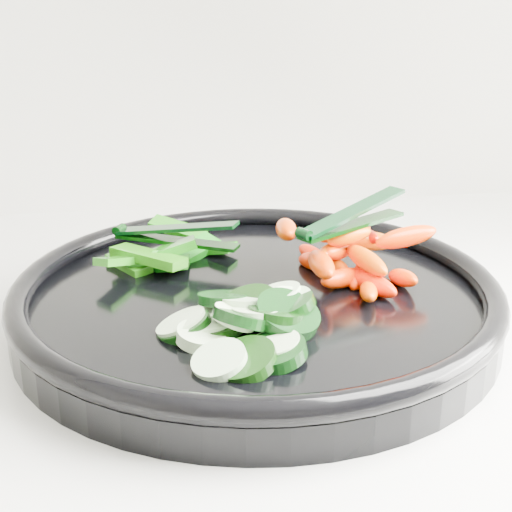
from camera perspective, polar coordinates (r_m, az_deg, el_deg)
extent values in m
cube|color=silver|center=(0.61, 6.56, -4.76)|extent=(2.02, 0.62, 0.03)
cylinder|color=black|center=(0.56, 0.00, -4.09)|extent=(0.44, 0.44, 0.02)
torus|color=black|center=(0.55, 0.00, -2.34)|extent=(0.44, 0.44, 0.02)
cylinder|color=black|center=(0.45, -0.91, -8.41)|extent=(0.06, 0.06, 0.03)
cylinder|color=beige|center=(0.44, -2.91, -8.46)|extent=(0.05, 0.05, 0.02)
cylinder|color=black|center=(0.46, 1.38, -7.75)|extent=(0.06, 0.06, 0.02)
cylinder|color=beige|center=(0.46, 1.46, -7.32)|extent=(0.05, 0.05, 0.02)
cylinder|color=black|center=(0.51, -3.08, -4.61)|extent=(0.05, 0.05, 0.02)
cylinder|color=beige|center=(0.50, -3.93, -4.79)|extent=(0.04, 0.04, 0.02)
cylinder|color=black|center=(0.49, -3.06, -5.71)|extent=(0.05, 0.05, 0.01)
cylinder|color=#E7FAC8|center=(0.49, -3.63, -5.57)|extent=(0.05, 0.05, 0.01)
cylinder|color=black|center=(0.48, -3.57, -6.16)|extent=(0.05, 0.05, 0.01)
cylinder|color=#D0EBBC|center=(0.48, -4.43, -6.43)|extent=(0.05, 0.05, 0.02)
cylinder|color=black|center=(0.49, -5.70, -5.75)|extent=(0.05, 0.05, 0.02)
cylinder|color=beige|center=(0.49, -5.89, -5.56)|extent=(0.05, 0.05, 0.02)
cylinder|color=black|center=(0.50, 2.69, -4.03)|extent=(0.05, 0.05, 0.02)
cylinder|color=beige|center=(0.50, 2.92, -3.75)|extent=(0.04, 0.04, 0.02)
cylinder|color=black|center=(0.51, -2.65, -3.42)|extent=(0.04, 0.05, 0.02)
cylinder|color=beige|center=(0.50, -1.06, -3.80)|extent=(0.04, 0.04, 0.02)
cylinder|color=black|center=(0.48, -1.18, -4.97)|extent=(0.05, 0.05, 0.03)
cylinder|color=#DDF4C3|center=(0.48, -1.72, -4.90)|extent=(0.04, 0.04, 0.02)
cylinder|color=black|center=(0.48, 2.52, -4.68)|extent=(0.06, 0.05, 0.03)
cylinder|color=#DFFAC8|center=(0.49, 2.60, -4.01)|extent=(0.04, 0.04, 0.03)
cylinder|color=black|center=(0.50, -0.56, -3.89)|extent=(0.06, 0.06, 0.02)
cylinder|color=beige|center=(0.51, 1.70, -3.29)|extent=(0.04, 0.04, 0.02)
cylinder|color=black|center=(0.48, 1.59, -4.66)|extent=(0.05, 0.05, 0.02)
cylinder|color=beige|center=(0.48, -0.08, -4.72)|extent=(0.04, 0.04, 0.02)
ellipsoid|color=#EF3900|center=(0.58, 8.58, -1.31)|extent=(0.04, 0.05, 0.03)
ellipsoid|color=red|center=(0.56, 7.01, -1.76)|extent=(0.05, 0.04, 0.02)
ellipsoid|color=#F01A00|center=(0.56, 9.38, -2.20)|extent=(0.04, 0.05, 0.02)
ellipsoid|color=red|center=(0.60, 4.98, -0.44)|extent=(0.04, 0.05, 0.03)
ellipsoid|color=red|center=(0.57, 11.66, -1.72)|extent=(0.02, 0.04, 0.02)
ellipsoid|color=#E35900|center=(0.59, 6.23, -0.81)|extent=(0.03, 0.04, 0.02)
ellipsoid|color=#DE3300|center=(0.54, 8.99, -2.84)|extent=(0.02, 0.04, 0.02)
ellipsoid|color=#FF2E00|center=(0.61, 4.64, 0.06)|extent=(0.03, 0.04, 0.02)
ellipsoid|color=#F45400|center=(0.55, 5.24, -0.66)|extent=(0.02, 0.06, 0.02)
ellipsoid|color=red|center=(0.62, 8.80, 1.53)|extent=(0.02, 0.05, 0.03)
ellipsoid|color=#E03F00|center=(0.58, 5.86, 0.30)|extent=(0.03, 0.04, 0.02)
ellipsoid|color=#DD3D00|center=(0.56, 8.83, -0.34)|extent=(0.03, 0.06, 0.02)
ellipsoid|color=#FC4500|center=(0.58, 6.59, 0.40)|extent=(0.04, 0.04, 0.02)
ellipsoid|color=#FF6300|center=(0.61, 8.80, 1.22)|extent=(0.06, 0.02, 0.02)
ellipsoid|color=#E53F00|center=(0.58, 7.00, 1.88)|extent=(0.05, 0.02, 0.03)
ellipsoid|color=#EC3E00|center=(0.58, 2.43, 2.15)|extent=(0.02, 0.05, 0.02)
ellipsoid|color=#FF6600|center=(0.57, 7.47, 1.60)|extent=(0.04, 0.03, 0.02)
ellipsoid|color=#F84800|center=(0.58, 11.93, 1.51)|extent=(0.06, 0.03, 0.02)
cube|color=#09670B|center=(0.61, -6.13, -0.38)|extent=(0.02, 0.05, 0.02)
cube|color=#15730B|center=(0.61, -6.40, -0.20)|extent=(0.03, 0.06, 0.02)
cube|color=#09600B|center=(0.64, -3.92, 0.57)|extent=(0.05, 0.05, 0.02)
cube|color=#0D6609|center=(0.62, -5.75, -0.01)|extent=(0.07, 0.06, 0.03)
cube|color=#1F6609|center=(0.61, -10.13, -0.58)|extent=(0.04, 0.05, 0.01)
cube|color=#206C0A|center=(0.63, -8.96, 0.10)|extent=(0.05, 0.07, 0.03)
cube|color=#206D0A|center=(0.60, -7.56, 0.26)|extent=(0.06, 0.02, 0.03)
cube|color=#116809|center=(0.59, -10.89, -0.39)|extent=(0.04, 0.04, 0.02)
cube|color=#1E6809|center=(0.59, -8.62, -0.07)|extent=(0.06, 0.06, 0.01)
cube|color=#106009|center=(0.66, -6.28, 2.18)|extent=(0.05, 0.04, 0.02)
cylinder|color=black|center=(0.54, 3.86, 1.76)|extent=(0.01, 0.01, 0.01)
cube|color=black|center=(0.58, 7.76, 2.47)|extent=(0.10, 0.07, 0.00)
cube|color=black|center=(0.57, 7.81, 3.56)|extent=(0.10, 0.07, 0.02)
cylinder|color=black|center=(0.63, -10.88, 2.11)|extent=(0.01, 0.01, 0.01)
cube|color=black|center=(0.61, -6.36, 1.20)|extent=(0.10, 0.07, 0.00)
cube|color=black|center=(0.61, -6.40, 2.23)|extent=(0.10, 0.07, 0.02)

